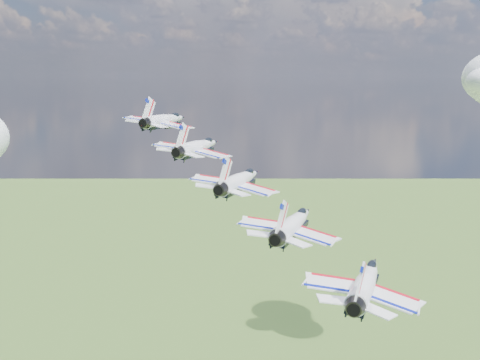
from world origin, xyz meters
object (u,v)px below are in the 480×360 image
(jet_4, at_px, (366,281))
(jet_3, at_px, (294,223))
(jet_1, at_px, (198,147))
(jet_0, at_px, (165,120))
(jet_2, at_px, (240,180))

(jet_4, bearing_deg, jet_3, 139.23)
(jet_1, bearing_deg, jet_4, -40.77)
(jet_0, xyz_separation_m, jet_1, (8.32, -8.51, -3.02))
(jet_1, height_order, jet_4, jet_1)
(jet_1, height_order, jet_3, jet_1)
(jet_2, bearing_deg, jet_3, -40.77)
(jet_3, relative_size, jet_4, 1.00)
(jet_0, bearing_deg, jet_3, -40.77)
(jet_1, bearing_deg, jet_3, -40.77)
(jet_0, xyz_separation_m, jet_3, (24.96, -25.52, -9.07))
(jet_1, xyz_separation_m, jet_2, (8.32, -8.51, -3.02))
(jet_4, bearing_deg, jet_2, 139.23)
(jet_2, bearing_deg, jet_4, -40.77)
(jet_3, height_order, jet_4, jet_3)
(jet_0, relative_size, jet_3, 1.00)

